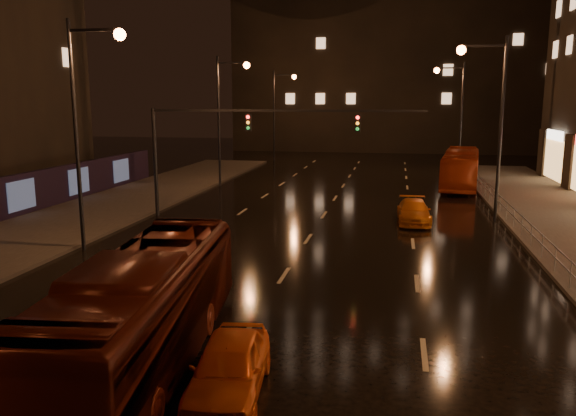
{
  "coord_description": "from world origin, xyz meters",
  "views": [
    {
      "loc": [
        4.1,
        -10.28,
        6.55
      ],
      "look_at": [
        0.02,
        10.76,
        2.5
      ],
      "focal_mm": 35.0,
      "sensor_mm": 36.0,
      "label": 1
    }
  ],
  "objects_px": {
    "bus_curb": "(461,168)",
    "taxi_near": "(229,367)",
    "taxi_far": "(414,211)",
    "bus_red": "(144,310)"
  },
  "relations": [
    {
      "from": "bus_curb",
      "to": "taxi_near",
      "type": "xyz_separation_m",
      "value": [
        -8.44,
        -33.73,
        -0.82
      ]
    },
    {
      "from": "bus_red",
      "to": "taxi_far",
      "type": "height_order",
      "value": "bus_red"
    },
    {
      "from": "taxi_near",
      "to": "taxi_far",
      "type": "distance_m",
      "value": 20.37
    },
    {
      "from": "bus_curb",
      "to": "taxi_far",
      "type": "bearing_deg",
      "value": -97.88
    },
    {
      "from": "taxi_far",
      "to": "bus_red",
      "type": "bearing_deg",
      "value": -112.45
    },
    {
      "from": "bus_curb",
      "to": "taxi_far",
      "type": "relative_size",
      "value": 2.52
    },
    {
      "from": "bus_curb",
      "to": "taxi_far",
      "type": "height_order",
      "value": "bus_curb"
    },
    {
      "from": "bus_curb",
      "to": "taxi_far",
      "type": "distance_m",
      "value": 14.44
    },
    {
      "from": "bus_red",
      "to": "taxi_near",
      "type": "bearing_deg",
      "value": -28.08
    },
    {
      "from": "bus_red",
      "to": "taxi_near",
      "type": "xyz_separation_m",
      "value": [
        2.49,
        -1.0,
        -0.8
      ]
    }
  ]
}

